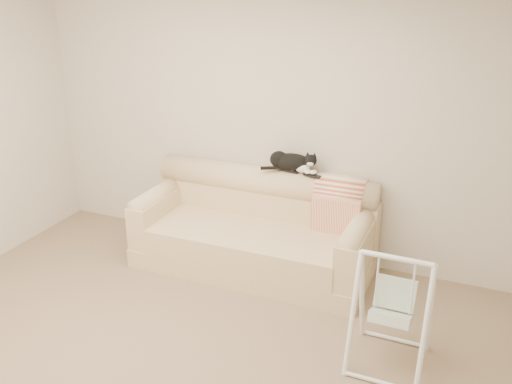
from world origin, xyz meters
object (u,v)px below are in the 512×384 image
at_px(tuxedo_cat, 292,162).
at_px(remote_b, 312,175).
at_px(baby_swing, 392,310).
at_px(sofa, 256,231).
at_px(remote_a, 290,170).

bearing_deg(tuxedo_cat, remote_b, -10.78).
xyz_separation_m(remote_b, baby_swing, (0.98, -1.17, -0.47)).
height_order(sofa, baby_swing, sofa).
height_order(remote_a, tuxedo_cat, tuxedo_cat).
xyz_separation_m(sofa, remote_b, (0.47, 0.20, 0.56)).
distance_m(remote_a, baby_swing, 1.78).
relative_size(tuxedo_cat, baby_swing, 0.60).
bearing_deg(remote_b, baby_swing, -50.23).
bearing_deg(sofa, remote_a, 45.86).
relative_size(remote_a, remote_b, 1.05).
bearing_deg(baby_swing, remote_b, 129.77).
xyz_separation_m(sofa, baby_swing, (1.45, -0.97, 0.08)).
distance_m(tuxedo_cat, baby_swing, 1.79).
xyz_separation_m(remote_a, remote_b, (0.23, -0.04, -0.00)).
distance_m(sofa, remote_b, 0.76).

